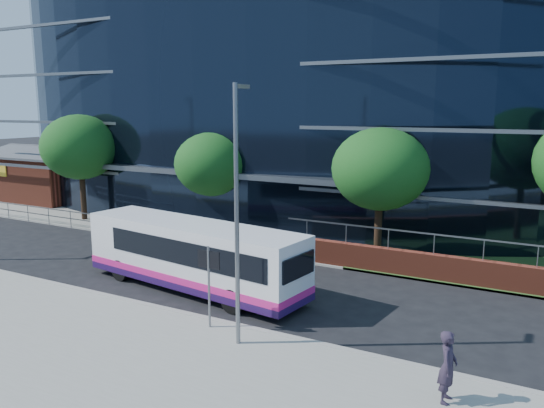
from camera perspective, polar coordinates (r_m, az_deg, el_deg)
The scene contains 16 objects.
ground at distance 22.33m, azimuth -13.92°, elevation -9.41°, with size 200.00×200.00×0.00m, color black.
pavement_near at distance 19.19m, azimuth -24.24°, elevation -13.18°, with size 80.00×8.00×0.15m, color gray.
kerb at distance 21.62m, azimuth -15.73°, elevation -9.94°, with size 80.00×0.25×0.16m, color gray.
yellow_line_outer at distance 21.78m, azimuth -15.35°, elevation -9.97°, with size 80.00×0.08×0.01m, color gold.
yellow_line_inner at distance 21.88m, azimuth -15.08°, elevation -9.86°, with size 80.00×0.08×0.01m, color gold.
far_forecourt at distance 34.14m, azimuth -9.04°, elevation -2.23°, with size 50.00×8.00×0.10m, color gray.
glass_office at distance 40.63m, azimuth 1.54°, elevation 11.20°, with size 44.00×23.10×16.00m.
brick_pavilion at distance 46.76m, azimuth -23.02°, elevation 2.83°, with size 8.60×6.66×4.40m.
guard_railings at distance 32.33m, azimuth -16.21°, elevation -1.84°, with size 24.00×0.05×1.10m.
street_sign at distance 17.78m, azimuth -6.81°, elevation -7.04°, with size 0.85×0.09×2.80m.
tree_far_a at distance 36.73m, azimuth -19.95°, elevation 5.76°, with size 4.95×4.95×6.98m.
tree_far_b at distance 30.52m, azimuth -6.48°, elevation 4.26°, with size 4.29×4.29×6.05m.
tree_far_c at distance 25.66m, azimuth 11.57°, elevation 3.68°, with size 4.62×4.62×6.51m.
streetlight_east at distance 15.93m, azimuth -3.78°, elevation -0.54°, with size 0.15×0.77×8.00m.
city_bus at distance 22.00m, azimuth -8.35°, elevation -5.45°, with size 10.58×3.72×2.80m.
pedestrian at distance 14.49m, azimuth 18.38°, elevation -16.27°, with size 0.68×0.45×1.87m, color #2B2132.
Camera 1 is at (14.33, -15.41, 7.48)m, focal length 35.00 mm.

